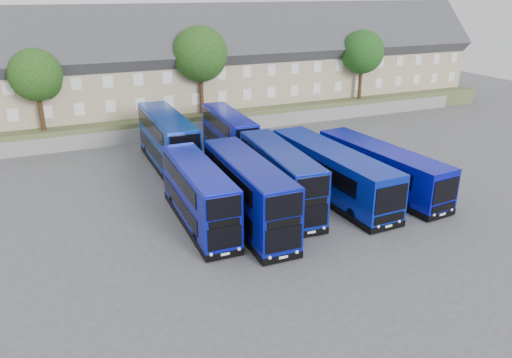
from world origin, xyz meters
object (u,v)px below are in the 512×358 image
object	(u,v)px
coach_east_a	(331,173)
dd_front_mid	(248,194)
tree_mid	(201,56)
dd_front_left	(199,196)
tree_west	(37,77)
tree_far	(369,43)
tree_east	(363,54)

from	to	relation	value
coach_east_a	dd_front_mid	bearing A→B (deg)	-167.81
coach_east_a	tree_mid	world-z (taller)	tree_mid
dd_front_left	dd_front_mid	distance (m)	3.21
tree_west	tree_far	bearing A→B (deg)	9.46
coach_east_a	dd_front_left	bearing A→B (deg)	-178.63
dd_front_mid	tree_mid	distance (m)	24.54
dd_front_mid	tree_mid	xyz separation A→B (m)	(4.64, 23.36, 5.90)
dd_front_left	tree_far	xyz separation A→B (m)	(33.58, 28.58, 5.71)
dd_front_left	tree_east	size ratio (longest dim) A/B	1.27
tree_west	coach_east_a	bearing A→B (deg)	-47.86
tree_mid	tree_west	bearing A→B (deg)	-178.21
dd_front_mid	tree_west	bearing A→B (deg)	118.03
tree_west	tree_mid	bearing A→B (deg)	1.79
tree_west	tree_mid	xyz separation A→B (m)	(16.00, 0.50, 1.02)
dd_front_left	tree_far	distance (m)	44.46
tree_far	coach_east_a	bearing A→B (deg)	-129.57
dd_front_left	coach_east_a	world-z (taller)	dd_front_left
tree_east	tree_far	world-z (taller)	tree_far
tree_west	tree_east	distance (m)	36.00
coach_east_a	tree_east	bearing A→B (deg)	48.56
tree_mid	tree_far	bearing A→B (deg)	14.04
tree_west	tree_far	xyz separation A→B (m)	(42.00, 7.00, 0.68)
dd_front_left	tree_far	bearing A→B (deg)	41.67
dd_front_left	tree_mid	size ratio (longest dim) A/B	1.13
coach_east_a	tree_far	bearing A→B (deg)	48.21
tree_far	dd_front_left	bearing A→B (deg)	-139.60
dd_front_mid	tree_far	bearing A→B (deg)	45.88
dd_front_mid	tree_far	xyz separation A→B (m)	(30.64, 29.86, 5.56)
dd_front_mid	tree_west	distance (m)	25.99
dd_front_left	tree_west	size ratio (longest dim) A/B	1.36
dd_front_mid	tree_west	xyz separation A→B (m)	(-11.36, 22.86, 4.88)
dd_front_left	tree_east	xyz separation A→B (m)	(27.58, 21.58, 5.38)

